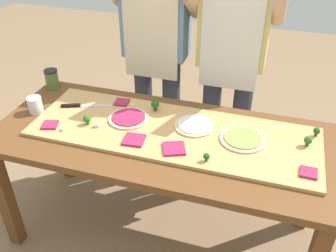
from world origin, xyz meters
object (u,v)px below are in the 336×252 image
Objects in this scene: broccoli_floret_center_left at (317,131)px; cheese_crumble_b at (62,129)px; pizza_slice_near_left at (50,125)px; prep_table at (161,150)px; chefs_knife at (80,106)px; pizza_whole_beet_magenta at (129,118)px; cook_right at (232,49)px; sauce_jar at (52,79)px; cheese_crumble_a at (97,125)px; broccoli_floret_front_left at (155,104)px; pizza_whole_pesto_green at (243,139)px; broccoli_floret_back_mid at (206,157)px; pizza_slice_center at (174,148)px; cook_left at (156,40)px; pizza_slice_far_right at (122,102)px; broccoli_floret_front_right at (87,119)px; cheese_crumble_c at (133,105)px; flour_cup at (35,106)px; pizza_slice_far_left at (309,173)px; pizza_whole_white_garlic at (194,125)px; broccoli_floret_front_mid at (308,141)px; pizza_slice_near_right at (134,140)px.

broccoli_floret_center_left is 1.30m from cheese_crumble_b.
prep_table is at bearing 11.73° from pizza_slice_near_left.
broccoli_floret_center_left is (1.28, 0.09, 0.02)m from chefs_knife.
pizza_whole_beet_magenta is 0.75m from cook_right.
sauce_jar reaches higher than broccoli_floret_center_left.
cheese_crumble_a is at bearing 28.51° from cheese_crumble_b.
pizza_whole_beet_magenta is 0.17m from broccoli_floret_front_left.
broccoli_floret_back_mid reaches higher than pizza_whole_pesto_green.
cook_left is (-0.34, 0.74, 0.23)m from pizza_slice_center.
pizza_whole_pesto_green is at bearing -12.19° from pizza_slice_far_right.
pizza_slice_center is (-0.31, -0.18, -0.00)m from pizza_whole_pesto_green.
pizza_slice_near_left is at bearing -157.93° from broccoli_floret_front_right.
sauce_jar reaches higher than broccoli_floret_front_left.
cheese_crumble_a is (0.24, 0.07, 0.00)m from pizza_slice_near_left.
cheese_crumble_b is at bearing -127.26° from cheese_crumble_c.
cheese_crumble_c is at bearing 177.52° from broccoli_floret_front_left.
flour_cup is at bearing -172.77° from broccoli_floret_center_left.
broccoli_floret_front_left is at bearing 159.61° from pizza_slice_far_left.
pizza_slice_center is 0.53m from pizza_slice_far_right.
cheese_crumble_c reaches higher than prep_table.
cook_left is (-1.00, 0.42, 0.21)m from broccoli_floret_center_left.
pizza_slice_near_left is 0.85× the size of flour_cup.
pizza_whole_beet_magenta reaches higher than pizza_slice_center.
pizza_whole_white_garlic is 3.99× the size of broccoli_floret_front_right.
cook_left is 1.00× the size of cook_right.
cheese_crumble_b is at bearing -53.37° from sauce_jar.
broccoli_floret_front_mid is 0.46× the size of sauce_jar.
broccoli_floret_front_left is at bearing 33.02° from pizza_slice_near_left.
pizza_whole_pesto_green is 3.00× the size of pizza_slice_near_left.
prep_table is 22.83× the size of pizza_slice_far_right.
chefs_knife is at bearing 172.68° from pizza_whole_beet_magenta.
flour_cup is 0.29m from sauce_jar.
pizza_slice_center is 0.86m from flour_cup.
pizza_slice_far_right is 1.03m from broccoli_floret_front_mid.
chefs_knife and pizza_whole_beet_magenta have the same top height.
broccoli_floret_center_left is at bearing 19.78° from pizza_slice_near_right.
cheese_crumble_b is (0.03, -0.24, 0.00)m from chefs_knife.
sauce_jar reaches higher than flour_cup.
sauce_jar is at bearing 168.88° from pizza_whole_white_garlic.
pizza_slice_center reaches higher than prep_table.
cook_left reaches higher than broccoli_floret_back_mid.
sauce_jar reaches higher than prep_table.
pizza_whole_white_garlic reaches higher than pizza_slice_near_left.
cook_right is at bearing 51.53° from broccoli_floret_front_left.
broccoli_floret_back_mid is 0.96m from cook_left.
sauce_jar is (-0.92, 0.41, 0.04)m from pizza_slice_center.
pizza_slice_center is at bearing -2.56° from pizza_slice_near_right.
cook_right reaches higher than pizza_whole_beet_magenta.
cook_left is (-0.39, 0.52, 0.23)m from pizza_whole_white_garlic.
cheese_crumble_a is (-0.75, -0.11, 0.00)m from pizza_whole_pesto_green.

